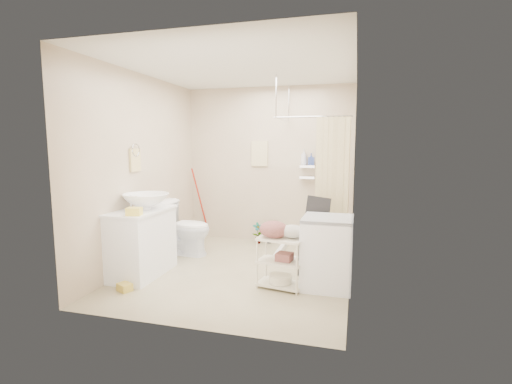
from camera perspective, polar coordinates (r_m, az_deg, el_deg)
floor at (r=5.00m, az=-2.43°, el=-11.99°), size 3.20×3.20×0.00m
ceiling at (r=4.81m, az=-2.61°, el=18.66°), size 2.80×3.20×0.04m
wall_back at (r=6.27m, az=1.94°, el=4.10°), size 2.80×0.04×2.60m
wall_front at (r=3.25m, az=-11.11°, el=0.93°), size 2.80×0.04×2.60m
wall_left at (r=5.33m, az=-17.04°, el=3.20°), size 0.04×3.20×2.60m
wall_right at (r=4.51m, az=14.71°, el=2.59°), size 0.04×3.20×2.60m
vanity at (r=4.95m, az=-17.15°, el=-7.42°), size 0.54×0.96×0.84m
sink at (r=4.89m, az=-16.55°, el=-1.37°), size 0.69×0.69×0.20m
counter_basket at (r=4.50m, az=-18.23°, el=-2.86°), size 0.19×0.16×0.09m
floor_basket at (r=4.59m, az=-19.56°, el=-13.42°), size 0.28×0.26×0.12m
toilet at (r=5.72m, az=-10.90°, el=-5.37°), size 0.84×0.52×0.82m
mop at (r=6.69m, az=-8.79°, el=-1.68°), size 0.13×0.13×1.23m
potted_plant_a at (r=6.25m, az=0.32°, el=-6.33°), size 0.22×0.21×0.35m
potted_plant_b at (r=6.28m, az=2.09°, el=-6.38°), size 0.22×0.20×0.33m
hanging_towel at (r=6.28m, az=0.56°, el=5.93°), size 0.28×0.03×0.42m
towel_ring at (r=5.14m, az=-18.11°, el=4.92°), size 0.04×0.22×0.34m
tp_holder at (r=5.42m, az=-16.17°, el=-2.89°), size 0.08×0.12×0.14m
shower at (r=5.61m, az=9.11°, el=1.06°), size 1.10×1.10×2.10m
shampoo_bottle_a at (r=6.10m, az=7.36°, el=5.32°), size 0.11×0.11×0.25m
shampoo_bottle_b at (r=6.04m, az=8.48°, el=5.01°), size 0.11×0.11×0.19m
washing_machine at (r=4.43m, az=10.89°, el=-9.06°), size 0.57×0.59×0.83m
laundry_rack at (r=4.35m, az=3.83°, el=-10.06°), size 0.56×0.39×0.71m
ironing_board at (r=4.66m, az=8.99°, el=-6.80°), size 0.31×0.14×1.05m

